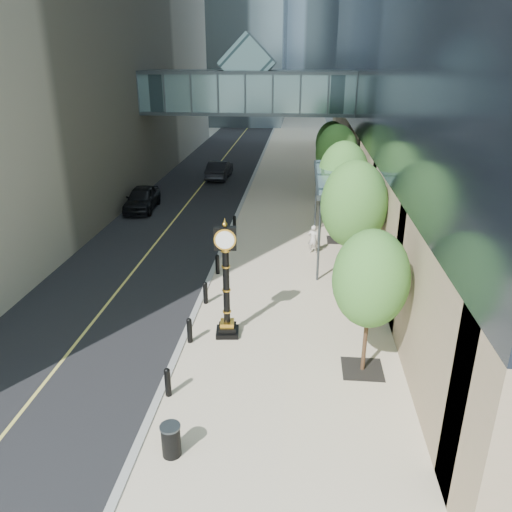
# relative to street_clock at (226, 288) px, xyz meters

# --- Properties ---
(ground) EXTENTS (320.00, 320.00, 0.00)m
(ground) POSITION_rel_street_clock_xyz_m (1.38, -4.89, -2.05)
(ground) COLOR gray
(ground) RESTS_ON ground
(road) EXTENTS (8.00, 180.00, 0.02)m
(road) POSITION_rel_street_clock_xyz_m (-5.62, 35.11, -2.04)
(road) COLOR black
(road) RESTS_ON ground
(sidewalk) EXTENTS (8.00, 180.00, 0.06)m
(sidewalk) POSITION_rel_street_clock_xyz_m (2.38, 35.11, -2.02)
(sidewalk) COLOR #BFAF93
(sidewalk) RESTS_ON ground
(curb) EXTENTS (0.25, 180.00, 0.07)m
(curb) POSITION_rel_street_clock_xyz_m (-1.62, 35.11, -2.01)
(curb) COLOR gray
(curb) RESTS_ON ground
(skywalk) EXTENTS (17.00, 4.20, 5.80)m
(skywalk) POSITION_rel_street_clock_xyz_m (-1.62, 23.11, 5.66)
(skywalk) COLOR slate
(skywalk) RESTS_ON ground
(entrance_canopy) EXTENTS (3.00, 8.00, 4.38)m
(entrance_canopy) POSITION_rel_street_clock_xyz_m (4.86, 9.11, 2.14)
(entrance_canopy) COLOR #383F44
(entrance_canopy) RESTS_ON ground
(bollard_row) EXTENTS (0.20, 16.20, 0.90)m
(bollard_row) POSITION_rel_street_clock_xyz_m (-1.32, 4.11, -1.54)
(bollard_row) COLOR black
(bollard_row) RESTS_ON sidewalk
(street_trees) EXTENTS (2.90, 28.51, 5.97)m
(street_trees) POSITION_rel_street_clock_xyz_m (4.98, 11.21, 1.81)
(street_trees) COLOR black
(street_trees) RESTS_ON sidewalk
(street_clock) EXTENTS (0.94, 0.94, 4.58)m
(street_clock) POSITION_rel_street_clock_xyz_m (0.00, 0.00, 0.00)
(street_clock) COLOR black
(street_clock) RESTS_ON sidewalk
(trash_bin) EXTENTS (0.69, 0.69, 0.90)m
(trash_bin) POSITION_rel_street_clock_xyz_m (-0.59, -6.36, -1.54)
(trash_bin) COLOR black
(trash_bin) RESTS_ON sidewalk
(pedestrian) EXTENTS (0.64, 0.48, 1.59)m
(pedestrian) POSITION_rel_street_clock_xyz_m (3.41, 8.96, -1.20)
(pedestrian) COLOR beige
(pedestrian) RESTS_ON sidewalk
(car_near) EXTENTS (2.19, 4.85, 1.62)m
(car_near) POSITION_rel_street_clock_xyz_m (-8.41, 16.30, -1.22)
(car_near) COLOR black
(car_near) RESTS_ON road
(car_far) EXTENTS (1.82, 4.76, 1.55)m
(car_far) POSITION_rel_street_clock_xyz_m (-4.55, 26.35, -1.25)
(car_far) COLOR black
(car_far) RESTS_ON road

